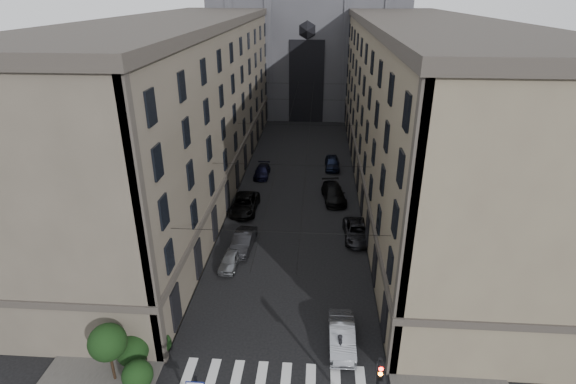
% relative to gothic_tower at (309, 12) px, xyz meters
% --- Properties ---
extents(sidewalk_left, '(7.00, 80.00, 0.15)m').
position_rel_gothic_tower_xyz_m(sidewalk_left, '(-10.50, -38.96, -17.72)').
color(sidewalk_left, '#383533').
rests_on(sidewalk_left, ground).
extents(sidewalk_right, '(7.00, 80.00, 0.15)m').
position_rel_gothic_tower_xyz_m(sidewalk_right, '(10.50, -38.96, -17.72)').
color(sidewalk_right, '#383533').
rests_on(sidewalk_right, ground).
extents(zebra_crossing, '(11.00, 3.20, 0.01)m').
position_rel_gothic_tower_xyz_m(zebra_crossing, '(0.00, -69.96, -17.79)').
color(zebra_crossing, beige).
rests_on(zebra_crossing, ground).
extents(building_left, '(13.60, 60.60, 18.85)m').
position_rel_gothic_tower_xyz_m(building_left, '(-13.44, -38.96, -8.45)').
color(building_left, '#4C453A').
rests_on(building_left, ground).
extents(building_right, '(13.60, 60.60, 18.85)m').
position_rel_gothic_tower_xyz_m(building_right, '(13.44, -38.96, -8.45)').
color(building_right, brown).
rests_on(building_right, ground).
extents(gothic_tower, '(35.00, 23.00, 58.00)m').
position_rel_gothic_tower_xyz_m(gothic_tower, '(0.00, 0.00, 0.00)').
color(gothic_tower, '#2D2D33').
rests_on(gothic_tower, ground).
extents(shrub_cluster, '(3.90, 4.40, 3.90)m').
position_rel_gothic_tower_xyz_m(shrub_cluster, '(-8.72, -69.95, -16.00)').
color(shrub_cluster, black).
rests_on(shrub_cluster, sidewalk_left).
extents(tram_wires, '(14.00, 60.00, 0.43)m').
position_rel_gothic_tower_xyz_m(tram_wires, '(0.00, -39.33, -10.55)').
color(tram_wires, black).
rests_on(tram_wires, ground).
extents(car_left_near, '(1.79, 3.86, 1.28)m').
position_rel_gothic_tower_xyz_m(car_left_near, '(-4.84, -57.83, -17.16)').
color(car_left_near, slate).
rests_on(car_left_near, ground).
extents(car_left_midnear, '(2.02, 4.87, 1.57)m').
position_rel_gothic_tower_xyz_m(car_left_midnear, '(-4.20, -54.98, -17.01)').
color(car_left_midnear, black).
rests_on(car_left_midnear, ground).
extents(car_left_midfar, '(2.75, 5.78, 1.59)m').
position_rel_gothic_tower_xyz_m(car_left_midfar, '(-5.29, -47.29, -17.00)').
color(car_left_midfar, black).
rests_on(car_left_midfar, ground).
extents(car_left_far, '(1.82, 4.40, 1.27)m').
position_rel_gothic_tower_xyz_m(car_left_far, '(-4.63, -37.40, -17.16)').
color(car_left_far, black).
rests_on(car_left_far, ground).
extents(car_right_near, '(1.73, 4.79, 1.57)m').
position_rel_gothic_tower_xyz_m(car_right_near, '(4.20, -66.57, -17.01)').
color(car_right_near, slate).
rests_on(car_right_near, ground).
extents(car_right_midnear, '(2.59, 5.32, 1.46)m').
position_rel_gothic_tower_xyz_m(car_right_midnear, '(6.20, -52.34, -17.07)').
color(car_right_midnear, black).
rests_on(car_right_midnear, ground).
extents(car_right_midfar, '(3.03, 5.90, 1.64)m').
position_rel_gothic_tower_xyz_m(car_right_midfar, '(4.20, -43.92, -16.98)').
color(car_right_midfar, black).
rests_on(car_right_midfar, ground).
extents(car_right_far, '(1.92, 4.64, 1.57)m').
position_rel_gothic_tower_xyz_m(car_right_far, '(4.23, -34.05, -17.01)').
color(car_right_far, black).
rests_on(car_right_far, ground).
extents(pedestrian, '(0.43, 0.65, 1.75)m').
position_rel_gothic_tower_xyz_m(pedestrian, '(4.06, -67.57, -16.92)').
color(pedestrian, black).
rests_on(pedestrian, ground).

